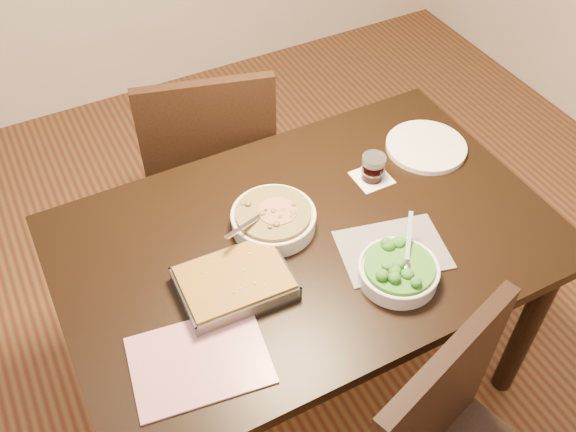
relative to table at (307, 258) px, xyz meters
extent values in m
plane|color=#4C2215|center=(0.00, 0.00, -0.65)|extent=(4.00, 4.00, 0.00)
cube|color=black|center=(0.00, 0.00, 0.08)|extent=(1.40, 0.90, 0.04)
cube|color=black|center=(0.00, 0.00, 0.01)|extent=(1.26, 0.76, 0.08)
cylinder|color=black|center=(0.62, -0.37, -0.30)|extent=(0.07, 0.07, 0.71)
cylinder|color=black|center=(-0.62, 0.37, -0.30)|extent=(0.07, 0.07, 0.71)
cylinder|color=black|center=(0.62, 0.37, -0.30)|extent=(0.07, 0.07, 0.71)
cube|color=#BB3551|center=(-0.43, -0.23, 0.10)|extent=(0.36, 0.28, 0.01)
cube|color=#25242C|center=(0.18, -0.16, 0.10)|extent=(0.33, 0.27, 0.01)
cube|color=white|center=(0.29, 0.12, 0.10)|extent=(0.11, 0.11, 0.00)
cylinder|color=white|center=(-0.07, 0.08, 0.12)|extent=(0.24, 0.24, 0.05)
torus|color=white|center=(-0.07, 0.08, 0.15)|extent=(0.24, 0.24, 0.01)
cylinder|color=#33220E|center=(-0.07, 0.08, 0.15)|extent=(0.22, 0.22, 0.02)
cube|color=silver|center=(-0.14, 0.05, 0.16)|extent=(0.14, 0.08, 0.05)
cylinder|color=maroon|center=(-0.06, 0.07, 0.16)|extent=(0.11, 0.11, 0.00)
cylinder|color=white|center=(0.14, -0.24, 0.12)|extent=(0.21, 0.21, 0.04)
torus|color=white|center=(0.14, -0.24, 0.14)|extent=(0.22, 0.22, 0.01)
cylinder|color=#195012|center=(0.14, -0.24, 0.14)|extent=(0.19, 0.19, 0.02)
cube|color=silver|center=(0.18, -0.19, 0.16)|extent=(0.10, 0.12, 0.05)
cube|color=silver|center=(-0.26, -0.08, 0.10)|extent=(0.30, 0.22, 0.01)
cube|color=#5B300D|center=(-0.26, -0.08, 0.12)|extent=(0.28, 0.21, 0.05)
cube|color=silver|center=(-0.26, 0.03, 0.12)|extent=(0.29, 0.02, 0.04)
cube|color=silver|center=(-0.26, -0.18, 0.12)|extent=(0.29, 0.02, 0.04)
cube|color=silver|center=(-0.12, -0.08, 0.12)|extent=(0.01, 0.21, 0.04)
cube|color=silver|center=(-0.40, -0.07, 0.12)|extent=(0.01, 0.21, 0.04)
cylinder|color=black|center=(0.29, 0.12, 0.13)|extent=(0.07, 0.07, 0.06)
cylinder|color=silver|center=(0.29, 0.12, 0.17)|extent=(0.07, 0.07, 0.02)
cylinder|color=white|center=(0.53, 0.16, 0.10)|extent=(0.26, 0.26, 0.02)
cube|color=black|center=(0.01, -0.59, 0.08)|extent=(0.45, 0.18, 0.50)
cube|color=black|center=(-0.03, 0.74, -0.19)|extent=(0.56, 0.56, 0.04)
cylinder|color=black|center=(0.21, 0.88, -0.43)|extent=(0.04, 0.04, 0.44)
cylinder|color=black|center=(0.11, 0.50, -0.43)|extent=(0.04, 0.04, 0.44)
cylinder|color=black|center=(-0.17, 0.98, -0.43)|extent=(0.04, 0.04, 0.44)
cylinder|color=black|center=(-0.27, 0.60, -0.43)|extent=(0.04, 0.04, 0.44)
cube|color=black|center=(-0.08, 0.54, 0.07)|extent=(0.45, 0.15, 0.49)
camera|label=1|loc=(-0.61, -1.06, 1.45)|focal=40.00mm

